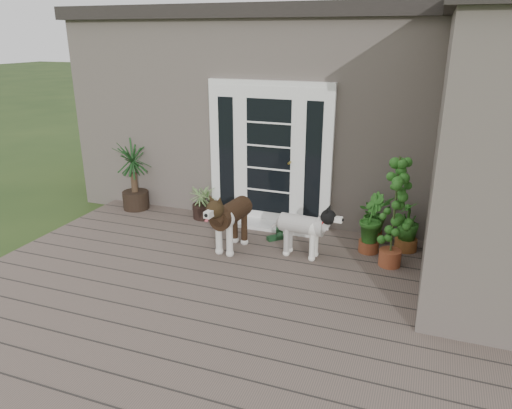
% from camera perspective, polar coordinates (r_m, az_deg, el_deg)
% --- Properties ---
extents(deck, '(6.20, 4.60, 0.12)m').
position_cam_1_polar(deck, '(5.62, -3.87, -10.68)').
color(deck, '#6B5B4C').
rests_on(deck, ground).
extents(house_main, '(7.40, 4.00, 3.10)m').
position_cam_1_polar(house_main, '(8.99, 7.13, 10.92)').
color(house_main, '#665E54').
rests_on(house_main, ground).
extents(roof_main, '(7.60, 4.20, 0.20)m').
position_cam_1_polar(roof_main, '(8.90, 7.61, 21.48)').
color(roof_main, '#2D2826').
rests_on(roof_main, house_main).
extents(door_unit, '(1.90, 0.14, 2.15)m').
position_cam_1_polar(door_unit, '(7.17, 1.61, 5.97)').
color(door_unit, white).
rests_on(door_unit, deck).
extents(door_step, '(1.60, 0.40, 0.05)m').
position_cam_1_polar(door_step, '(7.32, 1.03, -2.40)').
color(door_step, white).
rests_on(door_step, deck).
extents(brindle_dog, '(0.49, 0.95, 0.76)m').
position_cam_1_polar(brindle_dog, '(6.43, -2.92, -2.18)').
color(brindle_dog, '#352113').
rests_on(brindle_dog, deck).
extents(white_dog, '(0.80, 0.39, 0.65)m').
position_cam_1_polar(white_dog, '(6.27, 5.44, -3.40)').
color(white_dog, white).
rests_on(white_dog, deck).
extents(spider_plant, '(0.68, 0.68, 0.61)m').
position_cam_1_polar(spider_plant, '(7.60, -6.29, 0.56)').
color(spider_plant, '#92B972').
rests_on(spider_plant, deck).
extents(yucca, '(0.97, 0.97, 1.17)m').
position_cam_1_polar(yucca, '(8.13, -14.36, 3.44)').
color(yucca, black).
rests_on(yucca, deck).
extents(herb_a, '(0.64, 0.64, 0.59)m').
position_cam_1_polar(herb_a, '(6.90, 13.90, -2.00)').
color(herb_a, '#22601B').
rests_on(herb_a, deck).
extents(herb_b, '(0.44, 0.44, 0.60)m').
position_cam_1_polar(herb_b, '(6.55, 13.40, -3.08)').
color(herb_b, '#1D5117').
rests_on(herb_b, deck).
extents(herb_c, '(0.44, 0.44, 0.56)m').
position_cam_1_polar(herb_c, '(6.75, 17.55, -2.99)').
color(herb_c, '#205317').
rests_on(herb_c, deck).
extents(sapling, '(0.55, 0.55, 1.47)m').
position_cam_1_polar(sapling, '(6.08, 16.17, -0.75)').
color(sapling, '#1D651F').
rests_on(sapling, deck).
extents(clog_left, '(0.22, 0.34, 0.09)m').
position_cam_1_polar(clog_left, '(7.13, 2.86, -2.84)').
color(clog_left, '#16371A').
rests_on(clog_left, deck).
extents(clog_right, '(0.27, 0.28, 0.08)m').
position_cam_1_polar(clog_right, '(6.84, 2.27, -3.90)').
color(clog_right, '#173A1D').
rests_on(clog_right, deck).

